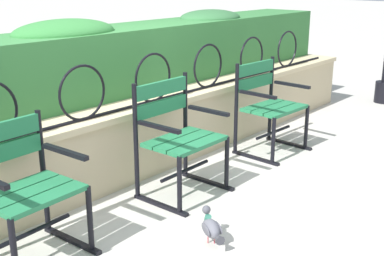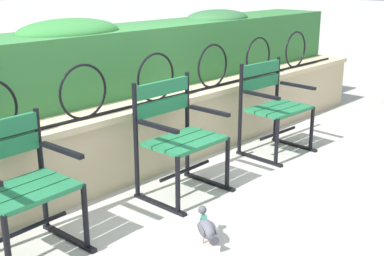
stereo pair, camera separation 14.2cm
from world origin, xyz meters
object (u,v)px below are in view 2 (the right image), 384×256
at_px(park_chair_centre, 178,135).
at_px(park_chair_right, 273,105).
at_px(pigeon_near_chairs, 207,228).
at_px(park_chair_left, 19,185).

relative_size(park_chair_centre, park_chair_right, 1.03).
distance_m(park_chair_right, pigeon_near_chairs, 1.92).
bearing_deg(pigeon_near_chairs, park_chair_centre, 56.93).
height_order(park_chair_left, pigeon_near_chairs, park_chair_left).
distance_m(park_chair_left, park_chair_right, 2.59).
bearing_deg(pigeon_near_chairs, park_chair_left, 137.85).
bearing_deg(park_chair_centre, park_chair_left, 177.58).
relative_size(park_chair_right, pigeon_near_chairs, 3.26).
bearing_deg(park_chair_right, pigeon_near_chairs, -158.15).
xyz_separation_m(park_chair_left, pigeon_near_chairs, (0.84, -0.76, -0.35)).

